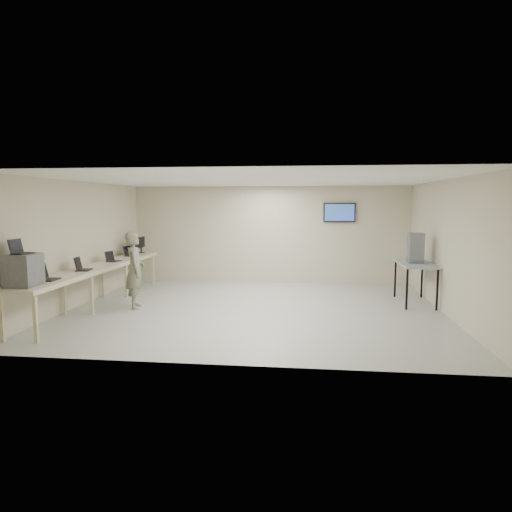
# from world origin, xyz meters

# --- Properties ---
(room) EXTENTS (8.01, 7.01, 2.81)m
(room) POSITION_xyz_m (0.03, 0.06, 1.41)
(room) COLOR #B9BCA6
(room) RESTS_ON ground
(workbench) EXTENTS (0.76, 6.00, 0.90)m
(workbench) POSITION_xyz_m (-3.59, 0.00, 0.83)
(workbench) COLOR beige
(workbench) RESTS_ON ground
(equipment_box) EXTENTS (0.48, 0.54, 0.55)m
(equipment_box) POSITION_xyz_m (-3.65, -2.57, 1.18)
(equipment_box) COLOR slate
(equipment_box) RESTS_ON workbench
(laptop_on_box) EXTENTS (0.30, 0.35, 0.25)m
(laptop_on_box) POSITION_xyz_m (-3.70, -2.57, 1.52)
(laptop_on_box) COLOR black
(laptop_on_box) RESTS_ON equipment_box
(laptop_0) EXTENTS (0.33, 0.40, 0.30)m
(laptop_0) POSITION_xyz_m (-3.63, -1.96, 0.98)
(laptop_0) COLOR black
(laptop_0) RESTS_ON workbench
(laptop_1) EXTENTS (0.35, 0.40, 0.28)m
(laptop_1) POSITION_xyz_m (-3.59, -0.71, 0.97)
(laptop_1) COLOR black
(laptop_1) RESTS_ON workbench
(laptop_2) EXTENTS (0.34, 0.37, 0.25)m
(laptop_2) POSITION_xyz_m (-3.58, 0.78, 0.97)
(laptop_2) COLOR black
(laptop_2) RESTS_ON workbench
(laptop_3) EXTENTS (0.34, 0.39, 0.27)m
(laptop_3) POSITION_xyz_m (-3.62, 1.98, 0.97)
(laptop_3) COLOR black
(laptop_3) RESTS_ON workbench
(monitor_near) EXTENTS (0.20, 0.45, 0.44)m
(monitor_near) POSITION_xyz_m (-3.60, 2.28, 1.17)
(monitor_near) COLOR black
(monitor_near) RESTS_ON workbench
(monitor_far) EXTENTS (0.20, 0.46, 0.46)m
(monitor_far) POSITION_xyz_m (-3.60, 2.75, 1.17)
(monitor_far) COLOR black
(monitor_far) RESTS_ON workbench
(soldier) EXTENTS (0.59, 0.72, 1.69)m
(soldier) POSITION_xyz_m (-2.64, -0.17, 0.85)
(soldier) COLOR #545B49
(soldier) RESTS_ON ground
(side_table) EXTENTS (0.73, 1.57, 0.94)m
(side_table) POSITION_xyz_m (3.60, 1.03, 0.87)
(side_table) COLOR #8F969F
(side_table) RESTS_ON ground
(storage_bins) EXTENTS (0.33, 0.37, 0.69)m
(storage_bins) POSITION_xyz_m (3.58, 1.03, 1.29)
(storage_bins) COLOR slate
(storage_bins) RESTS_ON side_table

